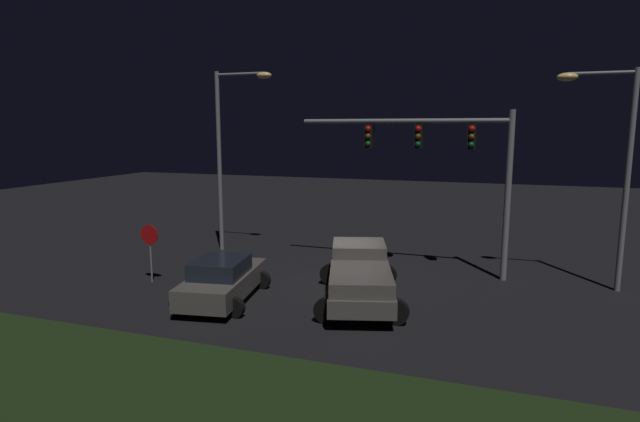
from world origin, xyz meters
name	(u,v)px	position (x,y,z in m)	size (l,w,h in m)	color
ground_plane	(346,287)	(0.00, 0.00, 0.00)	(80.00, 80.00, 0.00)	black
pickup_truck	(360,272)	(0.85, -1.26, 1.00)	(3.87, 5.74, 1.80)	#514C47
car_sedan	(223,280)	(-3.53, -2.78, 0.74)	(2.93, 4.63, 1.51)	#514C47
traffic_signal_gantry	(443,152)	(3.06, 2.93, 4.90)	(8.32, 0.56, 6.50)	slate
street_lamp_left	(229,140)	(-6.80, 3.84, 5.29)	(2.85, 0.44, 8.39)	slate
street_lamp_right	(613,153)	(8.87, 2.86, 4.97)	(2.60, 0.44, 7.85)	slate
stop_sign	(150,242)	(-7.20, -1.78, 1.56)	(0.76, 0.08, 2.23)	slate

